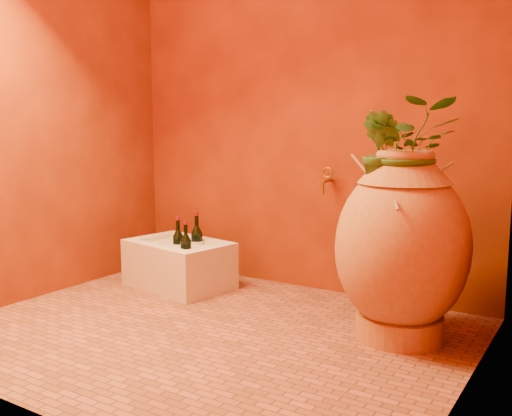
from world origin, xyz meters
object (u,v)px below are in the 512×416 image
Objects in this scene: wine_bottle_c at (178,246)px; wall_tap at (327,179)px; wine_bottle_a at (197,243)px; stone_basin at (179,265)px; wine_bottle_b at (186,251)px; amphora at (402,246)px.

wine_bottle_c is 1.04m from wall_tap.
wall_tap is (0.79, 0.27, 0.44)m from wine_bottle_a.
wine_bottle_b reaches higher than stone_basin.
wine_bottle_c is (-0.00, -0.00, 0.13)m from stone_basin.
wall_tap is (0.74, 0.44, 0.45)m from wine_bottle_b.
amphora is 1.39m from wine_bottle_b.
amphora is 5.78× the size of wall_tap.
wine_bottle_b is at bearing -149.34° from wall_tap.
amphora is 2.89× the size of wine_bottle_a.
stone_basin is at bearing 147.34° from wine_bottle_b.
wine_bottle_b is at bearing -74.16° from wine_bottle_a.
amphora is 1.54m from stone_basin.
stone_basin is at bearing -157.59° from wall_tap.
stone_basin is 2.24× the size of wine_bottle_a.
wine_bottle_b is 1.82× the size of wall_tap.
wine_bottle_a is 2.00× the size of wall_tap.
wine_bottle_b is (-1.37, 0.04, -0.19)m from amphora.
amphora is 1.52m from wine_bottle_c.
amphora reaches higher than stone_basin.
stone_basin is 0.13m from wine_bottle_c.
wall_tap reaches higher than wine_bottle_c.
amphora reaches higher than wine_bottle_c.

